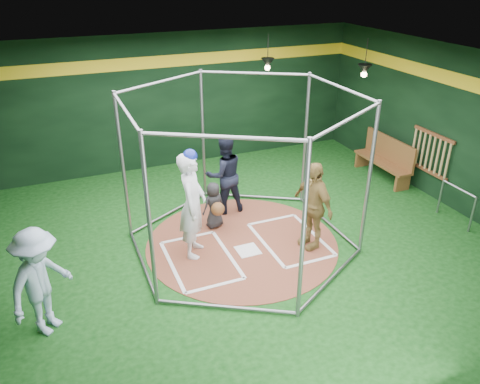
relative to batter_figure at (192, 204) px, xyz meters
name	(u,v)px	position (x,y,z in m)	size (l,w,h in m)	color
room_shell	(242,162)	(0.97, -0.03, 0.69)	(10.10, 9.10, 3.53)	#0C380D
clay_disc	(242,243)	(0.97, -0.04, -1.06)	(3.80, 3.80, 0.01)	brown
home_plate	(248,250)	(0.97, -0.34, -1.04)	(0.43, 0.43, 0.01)	white
batter_box_left	(201,260)	(0.02, -0.29, -1.05)	(1.17, 1.77, 0.01)	white
batter_box_right	(290,239)	(1.92, -0.29, -1.05)	(1.17, 1.77, 0.01)	white
batting_cage	(242,175)	(0.97, -0.04, 0.44)	(4.05, 4.67, 3.00)	gray
bat_rack	(430,153)	(5.90, 0.36, -0.01)	(0.07, 1.25, 0.98)	brown
pendant_lamp_near	(268,63)	(3.17, 3.56, 1.68)	(0.34, 0.34, 0.90)	black
pendant_lamp_far	(365,69)	(4.97, 1.96, 1.68)	(0.34, 0.34, 0.90)	black
batter_figure	(192,204)	(0.00, 0.00, 0.00)	(0.78, 0.89, 2.13)	silver
visitor_leopard	(313,205)	(2.19, -0.61, -0.17)	(1.03, 0.43, 1.76)	tan
catcher_figure	(214,206)	(0.68, 0.76, -0.54)	(0.56, 0.61, 1.00)	black
umpire	(224,175)	(1.14, 1.36, -0.17)	(0.86, 0.67, 1.77)	black
bystander_blue	(40,282)	(-2.67, -1.14, -0.19)	(1.13, 0.65, 1.75)	#AFCBE8
dugout_bench	(386,157)	(5.60, 1.51, -0.51)	(0.43, 1.84, 1.08)	brown
steel_railing	(457,199)	(5.52, -0.97, -0.52)	(0.05, 0.94, 0.81)	gray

